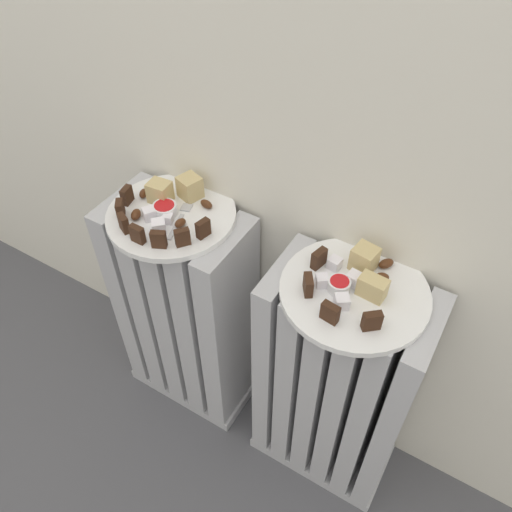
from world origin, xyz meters
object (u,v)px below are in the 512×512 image
jam_bowl_left (165,209)px  plate_right (354,292)px  plate_left (171,215)px  radiator_right (334,387)px  jam_bowl_right (339,285)px  fork (180,218)px  radiator_left (187,313)px

jam_bowl_left → plate_right: bearing=1.0°
plate_left → jam_bowl_left: (-0.01, -0.01, 0.02)m
plate_right → plate_left: bearing=180.0°
radiator_right → plate_right: 0.31m
jam_bowl_left → jam_bowl_right: bearing=-1.1°
plate_right → jam_bowl_left: 0.40m
fork → radiator_right: bearing=0.8°
radiator_right → plate_right: plate_right is taller
radiator_right → plate_left: (-0.39, 0.00, 0.31)m
radiator_right → fork: fork is taller
radiator_left → plate_right: 0.50m
plate_left → jam_bowl_right: size_ratio=6.55×
radiator_left → jam_bowl_right: (0.36, -0.01, 0.33)m
plate_left → plate_right: 0.39m
jam_bowl_right → jam_bowl_left: bearing=178.9°
jam_bowl_right → fork: jam_bowl_right is taller
plate_left → fork: size_ratio=2.41×
plate_left → fork: fork is taller
radiator_left → radiator_right: 0.39m
plate_left → jam_bowl_left: jam_bowl_left is taller
radiator_right → plate_left: plate_left is taller
fork → plate_right: bearing=0.8°
radiator_right → jam_bowl_right: jam_bowl_right is taller
jam_bowl_left → jam_bowl_right: 0.37m
radiator_left → plate_right: plate_right is taller
radiator_right → plate_left: bearing=180.0°
radiator_left → plate_left: 0.31m
plate_left → fork: 0.03m
radiator_right → fork: bearing=-179.2°
plate_left → plate_right: (0.39, 0.00, 0.00)m
radiator_left → plate_right: (0.39, 0.00, 0.31)m
fork → plate_left: bearing=168.9°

